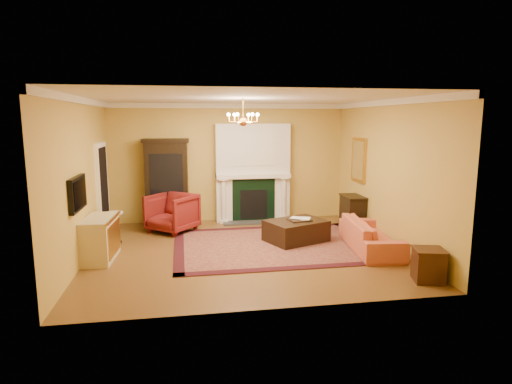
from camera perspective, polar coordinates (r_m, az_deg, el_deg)
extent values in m
cube|color=brown|center=(8.68, -1.64, -7.84)|extent=(6.00, 5.50, 0.02)
cube|color=silver|center=(8.29, -1.74, 12.49)|extent=(6.00, 5.50, 0.02)
cube|color=#B69F41|center=(11.08, -3.66, 3.91)|extent=(6.00, 0.02, 3.00)
cube|color=#B69F41|center=(5.67, 2.17, -1.49)|extent=(6.00, 0.02, 3.00)
cube|color=#B69F41|center=(8.49, -22.26, 1.49)|extent=(0.02, 5.50, 3.00)
cube|color=#B69F41|center=(9.26, 17.11, 2.40)|extent=(0.02, 5.50, 3.00)
cube|color=silver|center=(11.02, -0.45, 2.59)|extent=(1.90, 0.32, 2.50)
cube|color=silver|center=(10.79, -0.31, 5.65)|extent=(1.10, 0.01, 0.80)
cube|color=black|center=(10.96, -0.30, -1.15)|extent=(1.10, 0.02, 1.10)
cube|color=black|center=(10.97, -0.30, -1.67)|extent=(0.70, 0.02, 0.75)
cube|color=#333333|center=(10.95, -0.20, -3.99)|extent=(1.60, 0.50, 0.04)
cube|color=silver|center=(10.97, -0.40, 2.19)|extent=(1.90, 0.44, 0.10)
cylinder|color=silver|center=(10.84, -4.37, -1.08)|extent=(0.14, 0.14, 1.18)
cylinder|color=silver|center=(11.09, 3.69, -0.83)|extent=(0.14, 0.14, 1.18)
cube|color=white|center=(10.98, -3.72, 11.39)|extent=(6.00, 0.08, 0.12)
cube|color=white|center=(8.41, -22.55, 11.26)|extent=(0.08, 5.50, 0.12)
cube|color=white|center=(9.18, 17.28, 11.35)|extent=(0.08, 5.50, 0.12)
cube|color=white|center=(10.19, -19.78, 0.32)|extent=(0.08, 1.05, 2.10)
cube|color=black|center=(10.19, -19.58, 0.16)|extent=(0.02, 0.85, 1.95)
cube|color=black|center=(7.92, -22.70, -0.17)|extent=(0.08, 0.95, 0.58)
cube|color=black|center=(7.91, -22.38, -0.16)|extent=(0.01, 0.85, 0.48)
cube|color=gold|center=(10.49, 13.54, 4.17)|extent=(0.05, 0.76, 1.05)
cube|color=white|center=(10.48, 13.40, 4.17)|extent=(0.01, 0.62, 0.90)
cylinder|color=gold|center=(8.29, -1.73, 11.04)|extent=(0.03, 0.03, 0.40)
sphere|color=gold|center=(8.28, -1.72, 9.31)|extent=(0.16, 0.16, 0.16)
sphere|color=#FFE5B2|center=(8.33, 0.21, 10.28)|extent=(0.07, 0.07, 0.07)
sphere|color=#FFE5B2|center=(8.54, -1.01, 10.26)|extent=(0.07, 0.07, 0.07)
sphere|color=#FFE5B2|center=(8.51, -2.91, 10.25)|extent=(0.07, 0.07, 0.07)
sphere|color=#FFE5B2|center=(8.25, -3.69, 10.26)|extent=(0.07, 0.07, 0.07)
sphere|color=#FFE5B2|center=(8.03, -2.49, 10.29)|extent=(0.07, 0.07, 0.07)
sphere|color=#FFE5B2|center=(8.07, -0.49, 10.30)|extent=(0.07, 0.07, 0.07)
cube|color=#4A1017|center=(9.02, 2.45, -7.06)|extent=(4.15, 3.12, 0.02)
cube|color=black|center=(10.82, -11.78, 1.05)|extent=(1.04, 0.51, 2.05)
imported|color=maroon|center=(10.18, -11.13, -2.51)|extent=(1.30, 1.29, 0.98)
cylinder|color=black|center=(9.65, -18.21, -6.36)|extent=(0.26, 0.26, 0.04)
cylinder|color=black|center=(9.57, -18.31, -4.52)|extent=(0.06, 0.06, 0.60)
cylinder|color=white|center=(9.50, -18.41, -2.66)|extent=(0.37, 0.37, 0.03)
cube|color=#C3BB8F|center=(8.53, -20.11, -5.87)|extent=(0.57, 1.11, 0.80)
imported|color=#C95440|center=(8.94, 15.06, -4.93)|extent=(0.83, 2.10, 0.80)
cube|color=#35170E|center=(7.55, 21.99, -9.12)|extent=(0.54, 0.54, 0.51)
cube|color=black|center=(10.42, 12.73, -2.80)|extent=(0.42, 0.72, 0.79)
cube|color=black|center=(9.26, 5.35, -5.15)|extent=(1.45, 1.27, 0.45)
cube|color=black|center=(9.20, 5.86, -3.73)|extent=(0.51, 0.43, 0.03)
imported|color=gray|center=(9.12, 5.38, -2.84)|extent=(0.14, 0.19, 0.28)
imported|color=gray|center=(9.19, 5.97, -2.73)|extent=(0.20, 0.10, 0.28)
cylinder|color=tan|center=(10.88, -3.45, 2.64)|extent=(0.12, 0.12, 0.10)
cone|color=#0F3812|center=(10.85, -3.47, 3.85)|extent=(0.17, 0.17, 0.37)
cylinder|color=tan|center=(11.07, 2.83, 2.77)|extent=(0.12, 0.12, 0.10)
cone|color=#0F3812|center=(11.05, 2.84, 3.98)|extent=(0.17, 0.17, 0.37)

